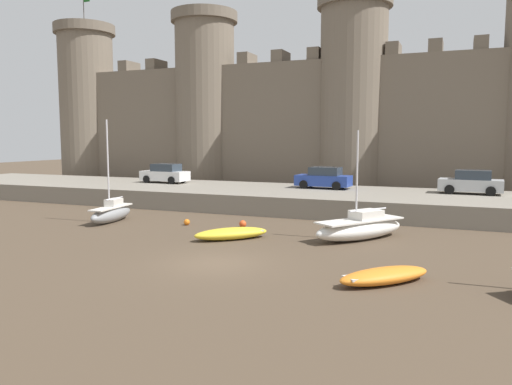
{
  "coord_description": "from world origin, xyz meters",
  "views": [
    {
      "loc": [
        9.12,
        -17.86,
        5.11
      ],
      "look_at": [
        0.09,
        4.2,
        2.5
      ],
      "focal_mm": 35.0,
      "sensor_mm": 36.0,
      "label": 1
    }
  ],
  "objects_px": {
    "rowboat_foreground_right": "(384,275)",
    "car_quay_west": "(324,178)",
    "sailboat_foreground_centre": "(112,212)",
    "rowboat_midflat_left": "(231,233)",
    "sailboat_foreground_left": "(360,228)",
    "car_quay_centre_west": "(165,174)",
    "mooring_buoy_near_channel": "(187,222)",
    "car_quay_east": "(471,183)",
    "mooring_buoy_near_shore": "(243,224)"
  },
  "relations": [
    {
      "from": "rowboat_foreground_right",
      "to": "car_quay_west",
      "type": "xyz_separation_m",
      "value": [
        -7.18,
        19.13,
        1.79
      ]
    },
    {
      "from": "sailboat_foreground_centre",
      "to": "rowboat_midflat_left",
      "type": "relative_size",
      "value": 1.72
    },
    {
      "from": "sailboat_foreground_centre",
      "to": "car_quay_west",
      "type": "height_order",
      "value": "sailboat_foreground_centre"
    },
    {
      "from": "car_quay_west",
      "to": "sailboat_foreground_left",
      "type": "bearing_deg",
      "value": -67.07
    },
    {
      "from": "rowboat_midflat_left",
      "to": "car_quay_centre_west",
      "type": "xyz_separation_m",
      "value": [
        -12.65,
        13.74,
        1.77
      ]
    },
    {
      "from": "sailboat_foreground_centre",
      "to": "mooring_buoy_near_channel",
      "type": "xyz_separation_m",
      "value": [
        4.83,
        0.76,
        -0.41
      ]
    },
    {
      "from": "rowboat_foreground_right",
      "to": "mooring_buoy_near_channel",
      "type": "relative_size",
      "value": 9.67
    },
    {
      "from": "mooring_buoy_near_channel",
      "to": "car_quay_centre_west",
      "type": "relative_size",
      "value": 0.09
    },
    {
      "from": "rowboat_foreground_right",
      "to": "rowboat_midflat_left",
      "type": "xyz_separation_m",
      "value": [
        -8.27,
        4.95,
        0.02
      ]
    },
    {
      "from": "sailboat_foreground_left",
      "to": "car_quay_west",
      "type": "bearing_deg",
      "value": 112.93
    },
    {
      "from": "sailboat_foreground_left",
      "to": "sailboat_foreground_centre",
      "type": "height_order",
      "value": "sailboat_foreground_centre"
    },
    {
      "from": "sailboat_foreground_left",
      "to": "rowboat_foreground_right",
      "type": "bearing_deg",
      "value": -73.28
    },
    {
      "from": "sailboat_foreground_centre",
      "to": "car_quay_west",
      "type": "relative_size",
      "value": 1.48
    },
    {
      "from": "sailboat_foreground_centre",
      "to": "car_quay_east",
      "type": "bearing_deg",
      "value": 31.23
    },
    {
      "from": "rowboat_foreground_right",
      "to": "sailboat_foreground_centre",
      "type": "relative_size",
      "value": 0.57
    },
    {
      "from": "rowboat_midflat_left",
      "to": "car_quay_centre_west",
      "type": "distance_m",
      "value": 18.76
    },
    {
      "from": "sailboat_foreground_left",
      "to": "car_quay_west",
      "type": "distance_m",
      "value": 12.8
    },
    {
      "from": "car_quay_east",
      "to": "car_quay_centre_west",
      "type": "relative_size",
      "value": 1.0
    },
    {
      "from": "sailboat_foreground_centre",
      "to": "rowboat_midflat_left",
      "type": "xyz_separation_m",
      "value": [
        9.02,
        -2.01,
        -0.27
      ]
    },
    {
      "from": "mooring_buoy_near_shore",
      "to": "car_quay_centre_west",
      "type": "xyz_separation_m",
      "value": [
        -11.81,
        10.42,
        1.88
      ]
    },
    {
      "from": "mooring_buoy_near_shore",
      "to": "car_quay_centre_west",
      "type": "height_order",
      "value": "car_quay_centre_west"
    },
    {
      "from": "rowboat_foreground_right",
      "to": "mooring_buoy_near_shore",
      "type": "distance_m",
      "value": 12.3
    },
    {
      "from": "mooring_buoy_near_shore",
      "to": "car_quay_west",
      "type": "distance_m",
      "value": 11.19
    },
    {
      "from": "mooring_buoy_near_channel",
      "to": "car_quay_west",
      "type": "height_order",
      "value": "car_quay_west"
    },
    {
      "from": "sailboat_foreground_centre",
      "to": "rowboat_midflat_left",
      "type": "bearing_deg",
      "value": -12.54
    },
    {
      "from": "sailboat_foreground_left",
      "to": "car_quay_east",
      "type": "bearing_deg",
      "value": 65.95
    },
    {
      "from": "sailboat_foreground_left",
      "to": "car_quay_west",
      "type": "height_order",
      "value": "sailboat_foreground_left"
    },
    {
      "from": "sailboat_foreground_centre",
      "to": "car_quay_centre_west",
      "type": "distance_m",
      "value": 12.38
    },
    {
      "from": "rowboat_foreground_right",
      "to": "sailboat_foreground_centre",
      "type": "bearing_deg",
      "value": 158.07
    },
    {
      "from": "car_quay_west",
      "to": "car_quay_east",
      "type": "xyz_separation_m",
      "value": [
        10.25,
        0.17,
        0.0
      ]
    },
    {
      "from": "sailboat_foreground_centre",
      "to": "car_quay_east",
      "type": "xyz_separation_m",
      "value": [
        20.35,
        12.34,
        1.5
      ]
    },
    {
      "from": "car_quay_east",
      "to": "car_quay_west",
      "type": "bearing_deg",
      "value": -179.05
    },
    {
      "from": "sailboat_foreground_left",
      "to": "car_quay_east",
      "type": "height_order",
      "value": "sailboat_foreground_left"
    },
    {
      "from": "sailboat_foreground_left",
      "to": "mooring_buoy_near_shore",
      "type": "height_order",
      "value": "sailboat_foreground_left"
    },
    {
      "from": "rowboat_foreground_right",
      "to": "car_quay_west",
      "type": "bearing_deg",
      "value": 110.57
    },
    {
      "from": "car_quay_west",
      "to": "car_quay_east",
      "type": "height_order",
      "value": "same"
    },
    {
      "from": "rowboat_foreground_right",
      "to": "rowboat_midflat_left",
      "type": "relative_size",
      "value": 0.98
    },
    {
      "from": "sailboat_foreground_centre",
      "to": "mooring_buoy_near_shore",
      "type": "bearing_deg",
      "value": 9.13
    },
    {
      "from": "sailboat_foreground_centre",
      "to": "mooring_buoy_near_channel",
      "type": "relative_size",
      "value": 17.07
    },
    {
      "from": "rowboat_foreground_right",
      "to": "sailboat_foreground_left",
      "type": "distance_m",
      "value": 7.76
    },
    {
      "from": "car_quay_east",
      "to": "car_quay_centre_west",
      "type": "distance_m",
      "value": 23.99
    },
    {
      "from": "sailboat_foreground_left",
      "to": "car_quay_west",
      "type": "relative_size",
      "value": 1.31
    },
    {
      "from": "sailboat_foreground_left",
      "to": "mooring_buoy_near_shore",
      "type": "bearing_deg",
      "value": 172.96
    },
    {
      "from": "sailboat_foreground_left",
      "to": "mooring_buoy_near_channel",
      "type": "relative_size",
      "value": 15.11
    },
    {
      "from": "car_quay_centre_west",
      "to": "mooring_buoy_near_channel",
      "type": "bearing_deg",
      "value": -52.4
    },
    {
      "from": "mooring_buoy_near_shore",
      "to": "car_quay_east",
      "type": "relative_size",
      "value": 0.1
    },
    {
      "from": "mooring_buoy_near_channel",
      "to": "sailboat_foreground_centre",
      "type": "bearing_deg",
      "value": -171.1
    },
    {
      "from": "car_quay_east",
      "to": "rowboat_foreground_right",
      "type": "bearing_deg",
      "value": -99.03
    },
    {
      "from": "car_quay_west",
      "to": "car_quay_centre_west",
      "type": "height_order",
      "value": "same"
    },
    {
      "from": "rowboat_midflat_left",
      "to": "car_quay_east",
      "type": "distance_m",
      "value": 18.37
    }
  ]
}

